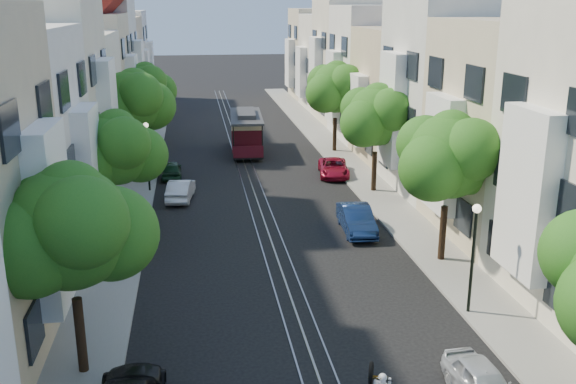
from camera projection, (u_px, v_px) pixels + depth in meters
name	position (u px, v px, depth m)	size (l,w,h in m)	color
ground	(245.00, 165.00, 45.69)	(200.00, 200.00, 0.00)	black
sidewalk_east	(344.00, 160.00, 46.70)	(2.50, 80.00, 0.12)	gray
sidewalk_west	(141.00, 168.00, 44.64)	(2.50, 80.00, 0.12)	gray
rail_left	(237.00, 165.00, 45.61)	(0.06, 80.00, 0.02)	gray
rail_slot	(245.00, 164.00, 45.69)	(0.06, 80.00, 0.02)	gray
rail_right	(252.00, 164.00, 45.76)	(0.06, 80.00, 0.02)	gray
lane_line	(245.00, 165.00, 45.69)	(0.08, 80.00, 0.01)	tan
townhouses_east	(409.00, 89.00, 45.81)	(7.75, 72.00, 12.00)	beige
townhouses_west	(65.00, 97.00, 42.48)	(7.75, 72.00, 11.76)	silver
tree_e_b	(450.00, 158.00, 27.33)	(4.93, 4.08, 6.68)	black
tree_e_c	(377.00, 117.00, 37.80)	(4.84, 3.99, 6.52)	black
tree_e_d	(337.00, 89.00, 48.15)	(5.01, 4.16, 6.85)	black
tree_w_a	(72.00, 231.00, 18.66)	(4.93, 4.08, 6.68)	black
tree_w_b	(116.00, 151.00, 30.13)	(4.72, 3.87, 6.27)	black
tree_w_c	(134.00, 102.00, 40.37)	(5.13, 4.28, 7.09)	black
tree_w_d	(146.00, 88.00, 50.93)	(4.84, 3.99, 6.52)	black
lamp_east	(474.00, 242.00, 23.02)	(0.32, 0.32, 4.16)	black
lamp_west	(147.00, 146.00, 38.30)	(0.32, 0.32, 4.16)	black
cable_car	(246.00, 130.00, 49.12)	(2.75, 7.65, 2.90)	black
parked_car_e_near	(483.00, 383.00, 18.51)	(1.32, 3.29, 1.12)	#B7BCC5
parked_car_e_mid	(357.00, 219.00, 32.15)	(1.42, 4.06, 1.34)	#0D1E44
parked_car_e_far	(334.00, 168.00, 42.58)	(1.88, 4.08, 1.13)	maroon
parked_car_w_mid	(181.00, 190.00, 37.44)	(1.28, 3.67, 1.21)	silver
parked_car_w_far	(171.00, 169.00, 42.09)	(1.34, 3.34, 1.14)	black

